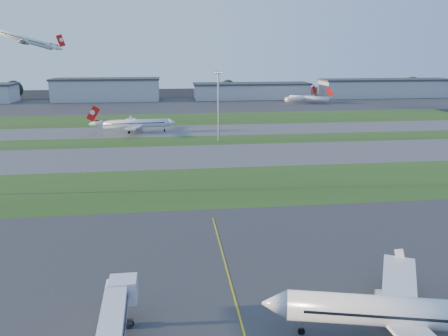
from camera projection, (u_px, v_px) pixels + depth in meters
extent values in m
plane|color=black|center=(198.00, 301.00, 59.19)|extent=(700.00, 700.00, 0.00)
cube|color=#333335|center=(198.00, 301.00, 59.19)|extent=(300.00, 70.00, 0.01)
cube|color=#294517|center=(184.00, 187.00, 109.03)|extent=(300.00, 34.00, 0.01)
cube|color=#515154|center=(181.00, 156.00, 140.65)|extent=(300.00, 32.00, 0.01)
cube|color=#294517|center=(179.00, 141.00, 164.61)|extent=(300.00, 18.00, 0.01)
cube|color=#515154|center=(177.00, 131.00, 185.70)|extent=(300.00, 26.00, 0.01)
cube|color=#294517|center=(176.00, 119.00, 217.32)|extent=(300.00, 40.00, 0.01)
cube|color=#333335|center=(174.00, 105.00, 274.82)|extent=(400.00, 80.00, 0.01)
cube|color=gold|center=(235.00, 299.00, 59.79)|extent=(0.25, 60.00, 0.02)
cube|color=white|center=(123.00, 290.00, 54.53)|extent=(3.40, 3.00, 3.00)
cylinder|color=gray|center=(123.00, 315.00, 53.33)|extent=(0.70, 0.70, 3.20)
cube|color=black|center=(124.00, 324.00, 53.65)|extent=(2.20, 1.20, 0.70)
cylinder|color=white|center=(409.00, 313.00, 49.93)|extent=(27.69, 10.06, 3.50)
cube|color=white|center=(399.00, 284.00, 57.02)|extent=(10.14, 14.16, 1.42)
cylinder|color=gray|center=(392.00, 299.00, 55.49)|extent=(4.27, 2.99, 2.12)
cylinder|color=white|center=(136.00, 123.00, 181.28)|extent=(26.90, 5.11, 3.39)
cube|color=red|center=(93.00, 114.00, 177.02)|extent=(5.79, 0.69, 6.75)
cube|color=white|center=(134.00, 122.00, 187.99)|extent=(7.89, 13.95, 1.38)
cube|color=white|center=(134.00, 127.00, 174.47)|extent=(6.33, 13.87, 1.38)
cylinder|color=gray|center=(138.00, 125.00, 186.63)|extent=(3.87, 2.29, 2.05)
cylinder|color=gray|center=(138.00, 129.00, 176.82)|extent=(3.87, 2.29, 2.05)
cylinder|color=white|center=(25.00, 40.00, 237.50)|extent=(28.12, 7.56, 3.53)
cube|color=red|center=(59.00, 31.00, 240.83)|extent=(6.02, 1.20, 7.04)
cube|color=white|center=(25.00, 40.00, 230.94)|extent=(9.18, 14.50, 1.44)
cube|color=white|center=(29.00, 41.00, 244.79)|extent=(5.54, 14.30, 1.44)
cylinder|color=gray|center=(23.00, 42.00, 232.75)|extent=(4.18, 2.69, 2.14)
cylinder|color=gray|center=(26.00, 43.00, 242.79)|extent=(4.18, 2.69, 2.14)
cylinder|color=white|center=(300.00, 98.00, 282.94)|extent=(23.98, 16.04, 3.20)
cube|color=red|center=(314.00, 90.00, 289.40)|extent=(4.60, 2.90, 6.16)
cylinder|color=white|center=(309.00, 98.00, 282.79)|extent=(23.33, 17.22, 3.20)
cube|color=red|center=(330.00, 92.00, 275.85)|extent=(4.45, 3.15, 6.16)
cylinder|color=gray|center=(219.00, 108.00, 161.25)|extent=(0.60, 0.60, 25.00)
cube|color=gray|center=(218.00, 72.00, 157.91)|extent=(3.20, 0.50, 0.80)
cube|color=#FFF2CC|center=(218.00, 72.00, 157.91)|extent=(2.80, 0.70, 0.35)
cube|color=#A7AAB0|center=(107.00, 90.00, 296.37)|extent=(70.00, 22.00, 14.00)
cube|color=#383A3F|center=(106.00, 79.00, 294.40)|extent=(71.40, 23.00, 1.20)
cube|color=#A7AAB0|center=(251.00, 92.00, 308.87)|extent=(80.00, 22.00, 10.00)
cube|color=#383A3F|center=(252.00, 84.00, 307.41)|extent=(81.60, 23.00, 1.20)
cube|color=#A7AAB0|center=(385.00, 89.00, 320.58)|extent=(95.00, 22.00, 12.00)
cube|color=#383A3F|center=(386.00, 80.00, 318.87)|extent=(96.90, 23.00, 1.20)
cylinder|color=black|center=(15.00, 97.00, 304.21)|extent=(1.00, 1.00, 4.40)
sphere|color=black|center=(14.00, 89.00, 302.92)|extent=(12.10, 12.10, 12.10)
cylinder|color=black|center=(145.00, 96.00, 311.26)|extent=(1.00, 1.00, 3.60)
sphere|color=black|center=(145.00, 90.00, 310.21)|extent=(9.90, 9.90, 9.90)
cylinder|color=black|center=(228.00, 94.00, 321.24)|extent=(1.00, 1.00, 4.20)
sphere|color=black|center=(228.00, 88.00, 320.01)|extent=(11.55, 11.55, 11.55)
cylinder|color=black|center=(327.00, 94.00, 328.35)|extent=(1.00, 1.00, 3.80)
sphere|color=black|center=(327.00, 88.00, 327.25)|extent=(10.45, 10.45, 10.45)
cylinder|color=black|center=(411.00, 92.00, 340.47)|extent=(1.00, 1.00, 4.60)
sphere|color=black|center=(412.00, 85.00, 339.13)|extent=(12.65, 12.65, 12.65)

